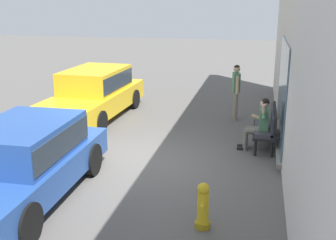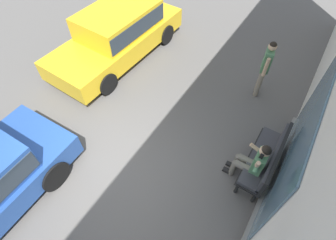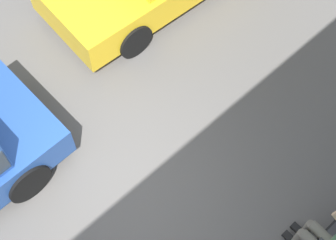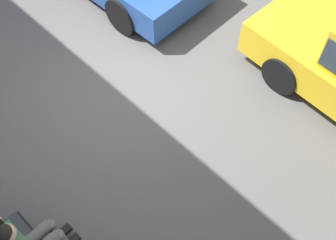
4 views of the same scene
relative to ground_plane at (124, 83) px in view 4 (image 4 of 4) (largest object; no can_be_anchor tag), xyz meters
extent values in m
plane|color=#565451|center=(0.00, 0.00, 0.00)|extent=(60.00, 60.00, 0.00)
cylinder|color=black|center=(-0.97, 2.61, 0.20)|extent=(0.07, 0.07, 0.40)
cylinder|color=#6B665B|center=(-1.33, 2.57, 0.51)|extent=(0.15, 0.42, 0.15)
cylinder|color=#6B665B|center=(-1.33, 2.36, 0.25)|extent=(0.12, 0.12, 0.51)
cube|color=black|center=(-1.33, 2.28, 0.04)|extent=(0.10, 0.24, 0.07)
sphere|color=tan|center=(-1.42, 2.78, 1.21)|extent=(0.22, 0.22, 0.22)
sphere|color=black|center=(-1.42, 2.79, 1.24)|extent=(0.20, 0.20, 0.20)
cylinder|color=#4C7F56|center=(-1.18, 2.78, 0.97)|extent=(0.25, 0.10, 0.22)
cube|color=black|center=(-1.28, 2.76, 1.20)|extent=(0.02, 0.07, 0.15)
cylinder|color=black|center=(-1.86, -1.70, 0.33)|extent=(0.66, 0.21, 0.65)
cylinder|color=black|center=(0.92, -0.80, 0.35)|extent=(0.70, 0.19, 0.69)
camera|label=1|loc=(8.83, 2.60, 3.71)|focal=45.00mm
camera|label=2|loc=(1.77, 2.60, 5.47)|focal=28.00mm
camera|label=3|loc=(1.32, 2.60, 7.21)|focal=55.00mm
camera|label=4|loc=(-3.61, 2.60, 5.48)|focal=45.00mm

